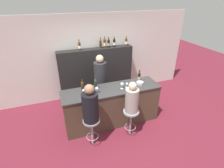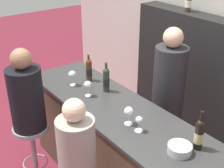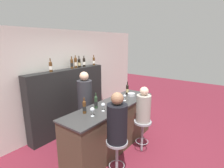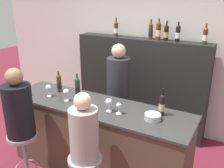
% 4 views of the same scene
% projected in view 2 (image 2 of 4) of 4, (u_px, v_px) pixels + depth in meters
% --- Properties ---
extents(bar_counter, '(2.45, 0.68, 1.01)m').
position_uv_depth(bar_counter, '(118.00, 153.00, 3.11)').
color(bar_counter, '#473828').
rests_on(bar_counter, ground_plane).
extents(back_bar_cabinet, '(2.29, 0.28, 1.63)m').
position_uv_depth(back_bar_cabinet, '(210.00, 87.00, 3.73)').
color(back_bar_cabinet, black).
rests_on(back_bar_cabinet, ground_plane).
extents(wine_bottle_counter_0, '(0.07, 0.07, 0.30)m').
position_uv_depth(wine_bottle_counter_0, '(89.00, 70.00, 3.39)').
color(wine_bottle_counter_0, '#4C2D14').
rests_on(wine_bottle_counter_0, bar_counter).
extents(wine_bottle_counter_1, '(0.07, 0.07, 0.31)m').
position_uv_depth(wine_bottle_counter_1, '(106.00, 79.00, 3.16)').
color(wine_bottle_counter_1, '#233823').
rests_on(wine_bottle_counter_1, bar_counter).
extents(wine_bottle_counter_2, '(0.07, 0.07, 0.33)m').
position_uv_depth(wine_bottle_counter_2, '(199.00, 134.00, 2.32)').
color(wine_bottle_counter_2, black).
rests_on(wine_bottle_counter_2, bar_counter).
extents(wine_bottle_backbar_0, '(0.07, 0.07, 0.31)m').
position_uv_depth(wine_bottle_backbar_0, '(189.00, 1.00, 3.65)').
color(wine_bottle_backbar_0, '#4C2D14').
rests_on(wine_bottle_backbar_0, back_bar_cabinet).
extents(wine_glass_0, '(0.08, 0.08, 0.16)m').
position_uv_depth(wine_glass_0, '(72.00, 75.00, 3.29)').
color(wine_glass_0, silver).
rests_on(wine_glass_0, bar_counter).
extents(wine_glass_1, '(0.08, 0.08, 0.16)m').
position_uv_depth(wine_glass_1, '(88.00, 85.00, 3.07)').
color(wine_glass_1, silver).
rests_on(wine_glass_1, bar_counter).
extents(wine_glass_2, '(0.08, 0.08, 0.16)m').
position_uv_depth(wine_glass_2, '(129.00, 112.00, 2.62)').
color(wine_glass_2, silver).
rests_on(wine_glass_2, bar_counter).
extents(wine_glass_3, '(0.07, 0.07, 0.14)m').
position_uv_depth(wine_glass_3, '(139.00, 121.00, 2.54)').
color(wine_glass_3, silver).
rests_on(wine_glass_3, bar_counter).
extents(metal_bowl, '(0.18, 0.18, 0.07)m').
position_uv_depth(metal_bowl, '(180.00, 149.00, 2.32)').
color(metal_bowl, '#B7B7BC').
rests_on(metal_bowl, bar_counter).
extents(bar_stool_left, '(0.37, 0.37, 0.70)m').
position_uv_depth(bar_stool_left, '(32.00, 139.00, 3.25)').
color(bar_stool_left, gray).
rests_on(bar_stool_left, ground_plane).
extents(guest_seated_left, '(0.34, 0.34, 0.84)m').
position_uv_depth(guest_seated_left, '(26.00, 95.00, 3.02)').
color(guest_seated_left, black).
rests_on(guest_seated_left, bar_stool_left).
extents(guest_seated_right, '(0.30, 0.30, 0.74)m').
position_uv_depth(guest_seated_right, '(76.00, 147.00, 2.38)').
color(guest_seated_right, gray).
rests_on(guest_seated_right, bar_stool_right).
extents(bartender, '(0.34, 0.34, 1.64)m').
position_uv_depth(bartender, '(167.00, 105.00, 3.45)').
color(bartender, '#28282D').
rests_on(bartender, ground_plane).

